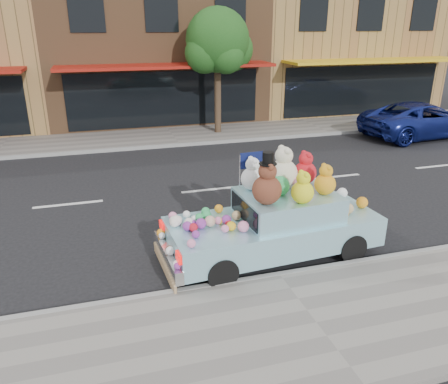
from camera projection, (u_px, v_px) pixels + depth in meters
name	position (u px, v px, depth m)	size (l,w,h in m)	color
ground	(212.00, 190.00, 12.78)	(120.00, 120.00, 0.00)	black
near_sidewalk	(316.00, 325.00, 6.95)	(60.00, 3.00, 0.12)	gray
far_sidewalk	(173.00, 136.00, 18.58)	(60.00, 3.00, 0.12)	gray
near_kerb	(279.00, 276.00, 8.29)	(60.00, 0.12, 0.13)	gray
far_kerb	(179.00, 145.00, 17.24)	(60.00, 0.12, 0.13)	gray
storefront_mid	(151.00, 42.00, 22.18)	(10.00, 9.80, 7.30)	brown
storefront_right	(327.00, 40.00, 24.80)	(10.00, 9.80, 7.30)	olive
street_tree	(218.00, 46.00, 17.84)	(3.00, 2.70, 5.22)	#38281C
car_blue	(422.00, 120.00, 18.49)	(2.44, 5.28, 1.47)	navy
art_car	(275.00, 219.00, 8.92)	(4.59, 2.03, 2.37)	black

